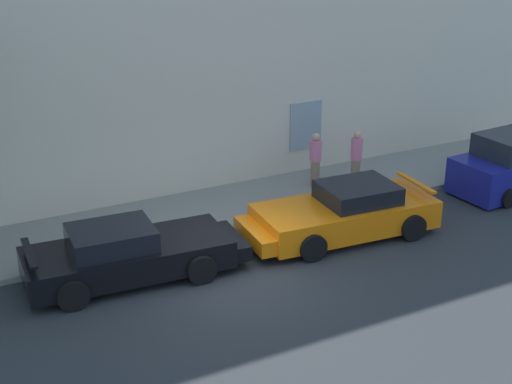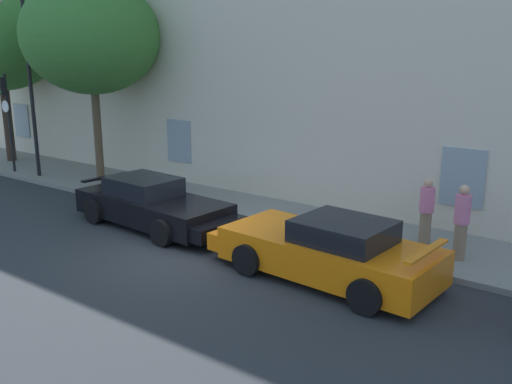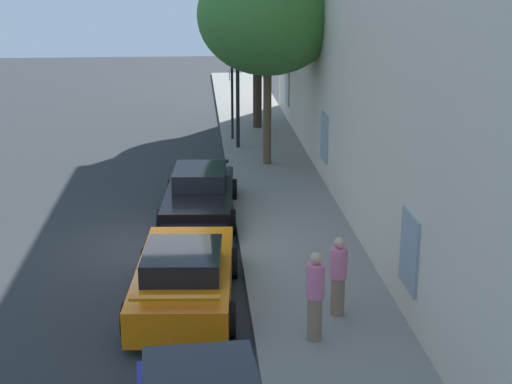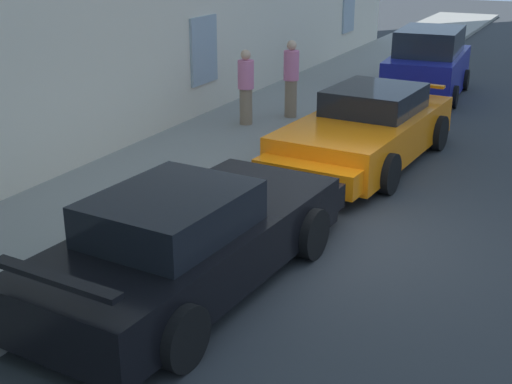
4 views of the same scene
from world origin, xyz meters
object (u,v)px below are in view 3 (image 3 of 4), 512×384
object	(u,v)px
tree_midblock	(257,8)
sportscar_yellow_flank	(185,274)
pedestrian_strolling	(315,295)
sportscar_red_lead	(199,198)
tree_near_kerb	(268,15)
street_lamp	(226,29)
pedestrian_admiring	(338,275)
traffic_light	(230,75)

from	to	relation	value
tree_midblock	sportscar_yellow_flank	bearing A→B (deg)	-9.71
sportscar_yellow_flank	pedestrian_strolling	world-z (taller)	pedestrian_strolling
sportscar_yellow_flank	sportscar_red_lead	bearing A→B (deg)	176.40
tree_near_kerb	street_lamp	size ratio (longest dim) A/B	1.09
pedestrian_admiring	pedestrian_strolling	size ratio (longest dim) A/B	0.94
sportscar_red_lead	pedestrian_strolling	xyz separation A→B (m)	(7.55, 2.08, 0.43)
sportscar_red_lead	tree_near_kerb	bearing A→B (deg)	155.98
sportscar_yellow_flank	street_lamp	bearing A→B (deg)	173.69
sportscar_red_lead	sportscar_yellow_flank	distance (m)	5.39
pedestrian_admiring	tree_near_kerb	bearing A→B (deg)	-178.55
pedestrian_strolling	street_lamp	bearing A→B (deg)	-176.49
pedestrian_admiring	traffic_light	bearing A→B (deg)	-174.98
sportscar_yellow_flank	tree_midblock	xyz separation A→B (m)	(-16.85, 2.88, 4.46)
sportscar_red_lead	pedestrian_admiring	bearing A→B (deg)	22.44
sportscar_yellow_flank	pedestrian_admiring	distance (m)	3.26
tree_near_kerb	traffic_light	xyz separation A→B (m)	(-3.94, -1.09, -2.51)
tree_midblock	street_lamp	world-z (taller)	tree_midblock
tree_near_kerb	tree_midblock	size ratio (longest dim) A/B	1.02
tree_near_kerb	sportscar_red_lead	bearing A→B (deg)	-24.02
tree_near_kerb	street_lamp	xyz separation A→B (m)	(-2.51, -1.26, -0.65)
tree_near_kerb	pedestrian_admiring	bearing A→B (deg)	1.45
sportscar_yellow_flank	pedestrian_admiring	world-z (taller)	pedestrian_admiring
tree_near_kerb	pedestrian_admiring	distance (m)	12.63
tree_midblock	traffic_light	world-z (taller)	tree_midblock
traffic_light	pedestrian_strolling	world-z (taller)	traffic_light
sportscar_yellow_flank	tree_near_kerb	world-z (taller)	tree_near_kerb
sportscar_yellow_flank	street_lamp	size ratio (longest dim) A/B	0.80
traffic_light	pedestrian_admiring	distance (m)	15.99
tree_near_kerb	pedestrian_admiring	world-z (taller)	tree_near_kerb
sportscar_yellow_flank	tree_near_kerb	size ratio (longest dim) A/B	0.73
pedestrian_admiring	tree_midblock	bearing A→B (deg)	-179.52
sportscar_yellow_flank	street_lamp	world-z (taller)	street_lamp
pedestrian_admiring	pedestrian_strolling	bearing A→B (deg)	-31.33
sportscar_red_lead	traffic_light	distance (m)	9.63
pedestrian_admiring	street_lamp	bearing A→B (deg)	-173.79
street_lamp	sportscar_red_lead	bearing A→B (deg)	-8.15
sportscar_yellow_flank	traffic_light	distance (m)	14.93
street_lamp	tree_near_kerb	bearing A→B (deg)	26.76
traffic_light	sportscar_red_lead	bearing A→B (deg)	-7.98
sportscar_yellow_flank	tree_near_kerb	xyz separation A→B (m)	(-10.75, 2.73, 4.58)
traffic_light	tree_midblock	bearing A→B (deg)	150.07
traffic_light	pedestrian_admiring	size ratio (longest dim) A/B	2.29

